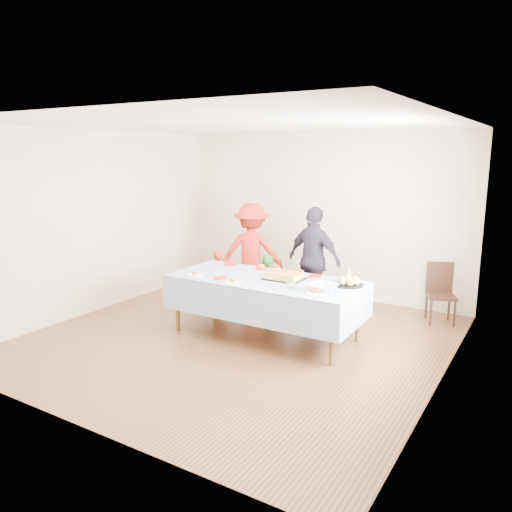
{
  "coord_description": "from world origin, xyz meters",
  "views": [
    {
      "loc": [
        3.38,
        -5.11,
        2.37
      ],
      "look_at": [
        0.08,
        0.3,
        1.05
      ],
      "focal_mm": 35.0,
      "sensor_mm": 36.0,
      "label": 1
    }
  ],
  "objects_px": {
    "birthday_cake": "(285,276)",
    "dining_chair": "(440,289)",
    "adult_left": "(252,252)",
    "party_table": "(265,283)"
  },
  "relations": [
    {
      "from": "birthday_cake",
      "to": "dining_chair",
      "type": "relative_size",
      "value": 0.57
    },
    {
      "from": "dining_chair",
      "to": "adult_left",
      "type": "bearing_deg",
      "value": 164.26
    },
    {
      "from": "dining_chair",
      "to": "party_table",
      "type": "bearing_deg",
      "value": -159.4
    },
    {
      "from": "party_table",
      "to": "dining_chair",
      "type": "height_order",
      "value": "dining_chair"
    },
    {
      "from": "party_table",
      "to": "adult_left",
      "type": "relative_size",
      "value": 1.59
    },
    {
      "from": "party_table",
      "to": "dining_chair",
      "type": "xyz_separation_m",
      "value": [
        1.82,
        1.79,
        -0.25
      ]
    },
    {
      "from": "party_table",
      "to": "adult_left",
      "type": "xyz_separation_m",
      "value": [
        -1.06,
        1.38,
        0.06
      ]
    },
    {
      "from": "birthday_cake",
      "to": "adult_left",
      "type": "height_order",
      "value": "adult_left"
    },
    {
      "from": "birthday_cake",
      "to": "adult_left",
      "type": "xyz_separation_m",
      "value": [
        -1.29,
        1.28,
        -0.03
      ]
    },
    {
      "from": "dining_chair",
      "to": "adult_left",
      "type": "height_order",
      "value": "adult_left"
    }
  ]
}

